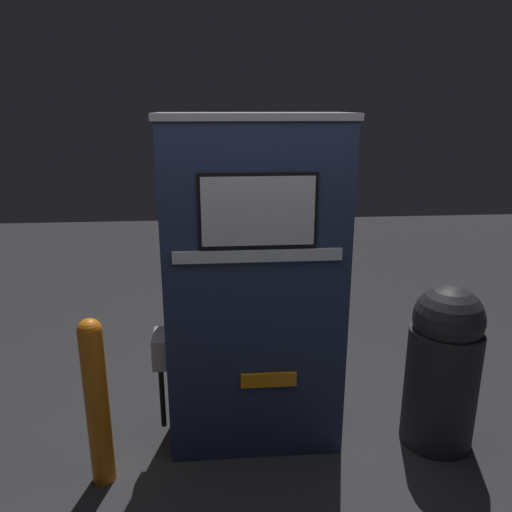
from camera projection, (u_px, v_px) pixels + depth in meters
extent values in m
plane|color=#2D2D30|center=(258.00, 457.00, 3.16)|extent=(14.00, 14.00, 0.00)
cube|color=#232D4C|center=(254.00, 365.00, 3.26)|extent=(1.08, 0.53, 1.01)
cube|color=#232D4C|center=(254.00, 211.00, 2.97)|extent=(1.08, 0.53, 1.05)
cube|color=#99999E|center=(254.00, 116.00, 2.81)|extent=(1.11, 0.56, 0.04)
cube|color=black|center=(258.00, 211.00, 2.70)|extent=(0.65, 0.01, 0.42)
cube|color=silver|center=(258.00, 211.00, 2.69)|extent=(0.62, 0.01, 0.38)
cube|color=silver|center=(258.00, 256.00, 2.76)|extent=(0.95, 0.02, 0.07)
cube|color=orange|center=(269.00, 380.00, 2.99)|extent=(0.34, 0.02, 0.09)
cube|color=#99999E|center=(161.00, 348.00, 3.06)|extent=(0.09, 0.24, 0.19)
cylinder|color=black|center=(162.00, 398.00, 3.07)|extent=(0.03, 0.03, 0.40)
cylinder|color=orange|center=(98.00, 408.00, 2.84)|extent=(0.14, 0.14, 0.97)
sphere|color=orange|center=(89.00, 330.00, 2.70)|extent=(0.14, 0.14, 0.14)
cylinder|color=#232326|center=(440.00, 387.00, 3.22)|extent=(0.46, 0.46, 0.79)
sphere|color=#232326|center=(449.00, 319.00, 3.08)|extent=(0.43, 0.43, 0.43)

